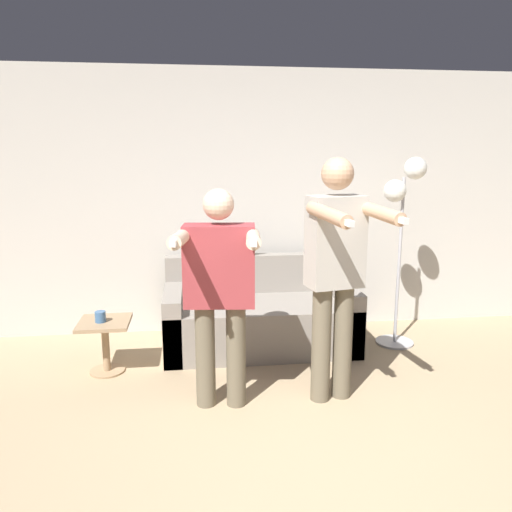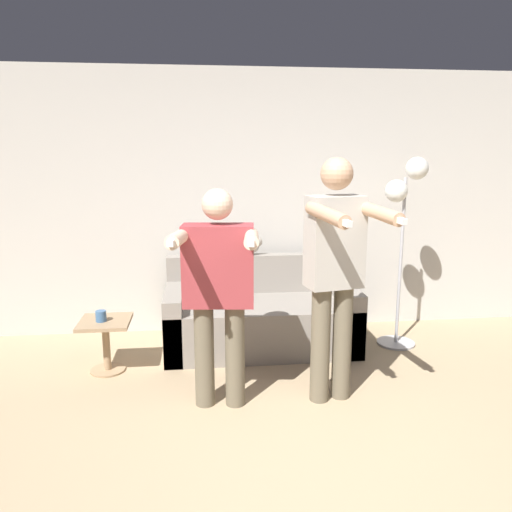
{
  "view_description": "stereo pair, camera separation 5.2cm",
  "coord_description": "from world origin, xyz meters",
  "px_view_note": "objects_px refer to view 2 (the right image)",
  "views": [
    {
      "loc": [
        -0.78,
        -2.16,
        1.8
      ],
      "look_at": [
        -0.3,
        1.71,
        0.99
      ],
      "focal_mm": 35.0,
      "sensor_mm": 36.0,
      "label": 1
    },
    {
      "loc": [
        -0.73,
        -2.16,
        1.8
      ],
      "look_at": [
        -0.3,
        1.71,
        0.99
      ],
      "focal_mm": 35.0,
      "sensor_mm": 36.0,
      "label": 2
    }
  ],
  "objects_px": {
    "person_left": "(218,284)",
    "person_right": "(335,266)",
    "side_table": "(106,335)",
    "cat": "(244,247)",
    "floor_lamp": "(405,206)",
    "couch": "(260,318)",
    "cup": "(101,316)"
  },
  "relations": [
    {
      "from": "cat",
      "to": "side_table",
      "type": "xyz_separation_m",
      "value": [
        -1.22,
        -0.73,
        -0.58
      ]
    },
    {
      "from": "person_right",
      "to": "side_table",
      "type": "bearing_deg",
      "value": 147.57
    },
    {
      "from": "person_right",
      "to": "side_table",
      "type": "height_order",
      "value": "person_right"
    },
    {
      "from": "person_left",
      "to": "cat",
      "type": "height_order",
      "value": "person_left"
    },
    {
      "from": "person_left",
      "to": "side_table",
      "type": "bearing_deg",
      "value": 149.42
    },
    {
      "from": "person_right",
      "to": "cup",
      "type": "distance_m",
      "value": 1.95
    },
    {
      "from": "floor_lamp",
      "to": "side_table",
      "type": "bearing_deg",
      "value": -173.24
    },
    {
      "from": "person_left",
      "to": "floor_lamp",
      "type": "relative_size",
      "value": 0.89
    },
    {
      "from": "couch",
      "to": "cup",
      "type": "bearing_deg",
      "value": -162.3
    },
    {
      "from": "cat",
      "to": "floor_lamp",
      "type": "relative_size",
      "value": 0.26
    },
    {
      "from": "floor_lamp",
      "to": "side_table",
      "type": "xyz_separation_m",
      "value": [
        -2.64,
        -0.31,
        -1.0
      ]
    },
    {
      "from": "cat",
      "to": "couch",
      "type": "bearing_deg",
      "value": -69.37
    },
    {
      "from": "person_right",
      "to": "cat",
      "type": "distance_m",
      "value": 1.51
    },
    {
      "from": "couch",
      "to": "person_left",
      "type": "bearing_deg",
      "value": -111.17
    },
    {
      "from": "person_right",
      "to": "side_table",
      "type": "distance_m",
      "value": 1.99
    },
    {
      "from": "person_left",
      "to": "side_table",
      "type": "relative_size",
      "value": 3.51
    },
    {
      "from": "person_right",
      "to": "cup",
      "type": "xyz_separation_m",
      "value": [
        -1.76,
        0.66,
        -0.53
      ]
    },
    {
      "from": "side_table",
      "to": "person_right",
      "type": "bearing_deg",
      "value": -21.54
    },
    {
      "from": "person_right",
      "to": "side_table",
      "type": "xyz_separation_m",
      "value": [
        -1.74,
        0.69,
        -0.7
      ]
    },
    {
      "from": "person_right",
      "to": "floor_lamp",
      "type": "bearing_deg",
      "value": 36.81
    },
    {
      "from": "couch",
      "to": "floor_lamp",
      "type": "distance_m",
      "value": 1.67
    },
    {
      "from": "person_left",
      "to": "side_table",
      "type": "height_order",
      "value": "person_left"
    },
    {
      "from": "floor_lamp",
      "to": "couch",
      "type": "bearing_deg",
      "value": 175.59
    },
    {
      "from": "person_left",
      "to": "floor_lamp",
      "type": "height_order",
      "value": "floor_lamp"
    },
    {
      "from": "couch",
      "to": "person_right",
      "type": "bearing_deg",
      "value": -70.21
    },
    {
      "from": "person_left",
      "to": "person_right",
      "type": "height_order",
      "value": "person_right"
    },
    {
      "from": "side_table",
      "to": "cat",
      "type": "bearing_deg",
      "value": 31.03
    },
    {
      "from": "floor_lamp",
      "to": "person_right",
      "type": "bearing_deg",
      "value": -132.3
    },
    {
      "from": "person_left",
      "to": "cup",
      "type": "distance_m",
      "value": 1.22
    },
    {
      "from": "person_right",
      "to": "cup",
      "type": "height_order",
      "value": "person_right"
    },
    {
      "from": "cat",
      "to": "cup",
      "type": "height_order",
      "value": "cat"
    },
    {
      "from": "person_left",
      "to": "cat",
      "type": "xyz_separation_m",
      "value": [
        0.31,
        1.42,
        -0.01
      ]
    }
  ]
}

